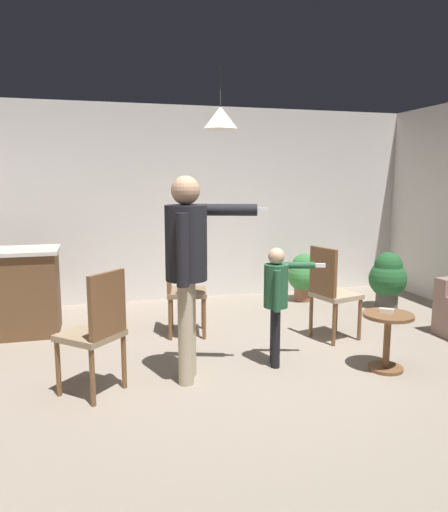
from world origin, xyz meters
TOP-DOWN VIEW (x-y plane):
  - ground at (0.00, 0.00)m, footprint 7.68×7.68m
  - wall_back at (0.00, 3.20)m, footprint 6.40×0.10m
  - kitchen_counter at (-2.45, 2.00)m, footprint 1.26×0.66m
  - side_table_by_couch at (1.05, 0.04)m, footprint 0.44×0.44m
  - person_adult at (-0.70, 0.29)m, footprint 0.88×0.48m
  - person_child at (0.13, 0.40)m, footprint 0.59×0.31m
  - dining_chair_by_counter at (-1.45, 0.21)m, footprint 0.59×0.59m
  - dining_chair_near_wall at (-0.56, 1.51)m, footprint 0.49×0.49m
  - dining_chair_centre_back at (0.95, 0.93)m, footprint 0.51×0.51m
  - potted_plant_corner at (1.38, 2.55)m, footprint 0.44×0.44m
  - potted_plant_by_wall at (2.28, 1.89)m, footprint 0.49×0.49m
  - spare_remote_on_table at (1.06, 0.08)m, footprint 0.12×0.11m
  - ceiling_light_pendant at (-0.28, 0.82)m, footprint 0.32×0.32m

SIDE VIEW (x-z plane):
  - ground at x=0.00m, z-range 0.00..0.00m
  - side_table_by_couch at x=1.05m, z-range 0.07..0.59m
  - potted_plant_corner at x=1.38m, z-range 0.03..0.70m
  - potted_plant_by_wall at x=2.28m, z-range 0.04..0.79m
  - kitchen_counter at x=-2.45m, z-range 0.00..0.95m
  - spare_remote_on_table at x=1.06m, z-range 0.52..0.56m
  - dining_chair_by_counter at x=-1.45m, z-range 0.05..1.05m
  - dining_chair_near_wall at x=-0.56m, z-range 0.05..1.05m
  - dining_chair_centre_back at x=0.95m, z-range 0.05..1.05m
  - person_child at x=0.13m, z-range 0.13..1.23m
  - person_adult at x=-0.70m, z-range 0.21..1.93m
  - wall_back at x=0.00m, z-range 0.00..2.70m
  - ceiling_light_pendant at x=-0.28m, z-range 1.98..2.53m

